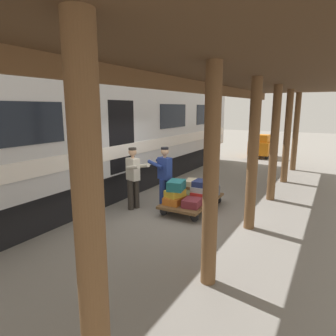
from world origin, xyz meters
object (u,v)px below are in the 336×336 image
suitcase_brown_leather (193,189)px  suitcase_cream_canvas (192,182)px  train_car (83,131)px  suitcase_orange_carryall (175,200)px  porter_by_door (134,176)px  luggage_cart (192,201)px  suitcase_burgundy_valise (192,203)px  suitcase_teal_softside (176,185)px  suitcase_yellow_case (175,193)px  porter_in_overalls (164,175)px  suitcase_slate_roller (209,191)px  suitcase_navy_fabric (202,183)px  suitcase_olive_duffel (184,195)px  suitcase_gray_aluminum (201,189)px  suitcase_red_plastic (201,196)px  baggage_tug (261,146)px

suitcase_brown_leather → suitcase_cream_canvas: 0.20m
train_car → suitcase_orange_carryall: bearing=179.5°
suitcase_orange_carryall → porter_by_door: size_ratio=0.34×
suitcase_cream_canvas → porter_by_door: 1.76m
luggage_cart → suitcase_burgundy_valise: (-0.25, 0.56, 0.14)m
suitcase_teal_softside → suitcase_cream_canvas: bearing=-86.6°
suitcase_yellow_case → porter_in_overalls: bearing=-31.4°
suitcase_slate_roller → porter_by_door: porter_by_door is taller
train_car → suitcase_navy_fabric: size_ratio=37.63×
suitcase_navy_fabric → porter_by_door: 1.86m
porter_by_door → suitcase_yellow_case: bearing=-168.8°
suitcase_olive_duffel → suitcase_yellow_case: 0.58m
suitcase_yellow_case → train_car: bearing=-0.4°
suitcase_olive_duffel → suitcase_cream_canvas: size_ratio=1.03×
suitcase_brown_leather → suitcase_olive_duffel: (-0.00, 0.56, -0.04)m
suitcase_burgundy_valise → suitcase_orange_carryall: suitcase_burgundy_valise is taller
suitcase_gray_aluminum → suitcase_cream_canvas: size_ratio=0.90×
luggage_cart → porter_by_door: size_ratio=1.19×
suitcase_burgundy_valise → suitcase_slate_roller: suitcase_slate_roller is taller
porter_by_door → suitcase_burgundy_valise: bearing=-172.3°
luggage_cart → suitcase_red_plastic: bearing=-180.0°
suitcase_brown_leather → porter_by_door: bearing=49.2°
suitcase_burgundy_valise → porter_in_overalls: size_ratio=0.29×
suitcase_slate_roller → suitcase_red_plastic: suitcase_slate_roller is taller
train_car → suitcase_red_plastic: 4.08m
suitcase_slate_roller → suitcase_olive_duffel: (0.50, 0.56, -0.06)m
train_car → suitcase_slate_roller: (-3.70, -1.08, -1.64)m
luggage_cart → baggage_tug: size_ratio=1.19×
train_car → baggage_tug: train_car is taller
suitcase_burgundy_valise → baggage_tug: baggage_tug is taller
luggage_cart → suitcase_orange_carryall: (0.25, 0.56, 0.14)m
porter_by_door → suitcase_brown_leather: bearing=-130.8°
suitcase_burgundy_valise → suitcase_olive_duffel: (0.50, -0.56, -0.01)m
suitcase_navy_fabric → suitcase_teal_softside: 0.72m
train_car → porter_in_overalls: 2.94m
suitcase_slate_roller → luggage_cart: bearing=65.9°
luggage_cart → baggage_tug: 9.78m
luggage_cart → suitcase_slate_roller: size_ratio=3.97×
porter_in_overalls → train_car: bearing=6.0°
suitcase_slate_roller → suitcase_cream_canvas: suitcase_cream_canvas is taller
suitcase_brown_leather → suitcase_navy_fabric: bearing=132.8°
porter_by_door → baggage_tug: 10.61m
suitcase_brown_leather → suitcase_olive_duffel: bearing=90.0°
porter_in_overalls → porter_by_door: (0.66, 0.54, 0.00)m
suitcase_slate_roller → baggage_tug: (0.59, -9.21, 0.20)m
suitcase_yellow_case → suitcase_navy_fabric: 0.78m
suitcase_burgundy_valise → baggage_tug: bearing=-86.7°
train_car → porter_in_overalls: size_ratio=10.04×
suitcase_cream_canvas → porter_in_overalls: 0.97m
train_car → suitcase_slate_roller: train_car is taller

